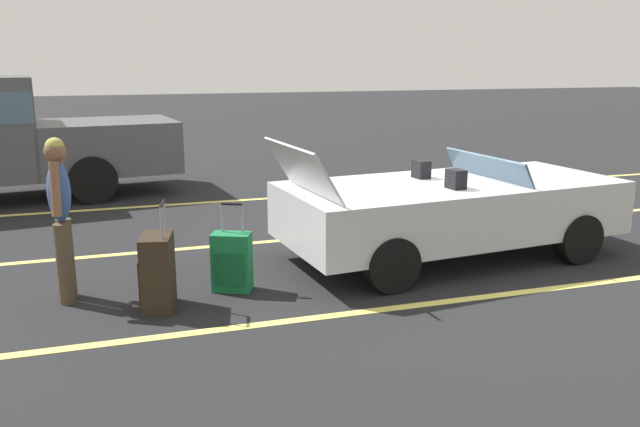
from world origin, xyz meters
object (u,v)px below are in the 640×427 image
object	(u,v)px
convertible_car	(464,208)
traveler_person	(61,211)
suitcase_large_black	(158,272)
suitcase_medium_bright	(232,262)

from	to	relation	value
convertible_car	traveler_person	world-z (taller)	traveler_person
convertible_car	suitcase_large_black	size ratio (longest dim) A/B	4.10
suitcase_large_black	traveler_person	xyz separation A→B (m)	(-0.86, 0.51, 0.56)
suitcase_large_black	traveler_person	size ratio (longest dim) A/B	0.64
suitcase_medium_bright	convertible_car	bearing A→B (deg)	121.72
convertible_car	suitcase_large_black	bearing A→B (deg)	-175.14
convertible_car	suitcase_large_black	world-z (taller)	convertible_car
convertible_car	suitcase_large_black	distance (m)	3.81
convertible_car	suitcase_medium_bright	xyz separation A→B (m)	(-2.96, -0.40, -0.28)
suitcase_large_black	suitcase_medium_bright	size ratio (longest dim) A/B	1.14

